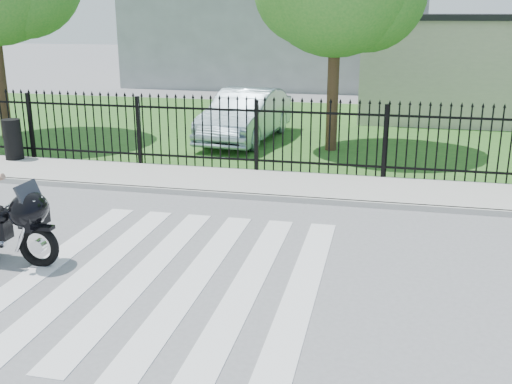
# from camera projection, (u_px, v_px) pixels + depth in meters

# --- Properties ---
(ground) EXTENTS (120.00, 120.00, 0.00)m
(ground) POSITION_uv_depth(u_px,v_px,m) (169.00, 276.00, 8.94)
(ground) COLOR slate
(ground) RESTS_ON ground
(crosswalk) EXTENTS (5.00, 5.50, 0.01)m
(crosswalk) POSITION_uv_depth(u_px,v_px,m) (169.00, 276.00, 8.93)
(crosswalk) COLOR silver
(crosswalk) RESTS_ON ground
(sidewalk) EXTENTS (40.00, 2.00, 0.12)m
(sidewalk) POSITION_uv_depth(u_px,v_px,m) (247.00, 183.00, 13.59)
(sidewalk) COLOR #ADAAA3
(sidewalk) RESTS_ON ground
(curb) EXTENTS (40.00, 0.12, 0.12)m
(curb) POSITION_uv_depth(u_px,v_px,m) (236.00, 195.00, 12.66)
(curb) COLOR #ADAAA3
(curb) RESTS_ON ground
(grass_strip) EXTENTS (40.00, 12.00, 0.02)m
(grass_strip) POSITION_uv_depth(u_px,v_px,m) (295.00, 129.00, 20.14)
(grass_strip) COLOR #27591E
(grass_strip) RESTS_ON ground
(iron_fence) EXTENTS (26.00, 0.04, 1.80)m
(iron_fence) POSITION_uv_depth(u_px,v_px,m) (256.00, 138.00, 14.28)
(iron_fence) COLOR black
(iron_fence) RESTS_ON ground
(building_low) EXTENTS (10.00, 6.00, 3.50)m
(building_low) POSITION_uv_depth(u_px,v_px,m) (502.00, 69.00, 21.92)
(building_low) COLOR beige
(building_low) RESTS_ON ground
(building_low_roof) EXTENTS (10.20, 6.20, 0.20)m
(building_low_roof) POSITION_uv_depth(u_px,v_px,m) (508.00, 17.00, 21.38)
(building_low_roof) COLOR black
(building_low_roof) RESTS_ON building_low
(parked_car) EXTENTS (2.07, 4.78, 1.53)m
(parked_car) POSITION_uv_depth(u_px,v_px,m) (246.00, 115.00, 18.07)
(parked_car) COLOR #93ACB9
(parked_car) RESTS_ON grass_strip
(litter_bin) EXTENTS (0.48, 0.48, 1.03)m
(litter_bin) POSITION_uv_depth(u_px,v_px,m) (13.00, 139.00, 15.40)
(litter_bin) COLOR black
(litter_bin) RESTS_ON sidewalk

